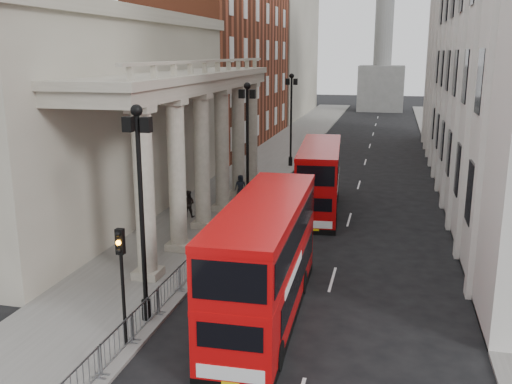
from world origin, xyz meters
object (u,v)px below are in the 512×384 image
(lamp_post_mid, at_px, (247,139))
(pedestrian_c, at_px, (241,186))
(bus_far, at_px, (319,177))
(traffic_light, at_px, (121,266))
(bus_near, at_px, (265,258))
(lamp_post_north, at_px, (291,113))
(lamp_post_south, at_px, (141,200))
(monument_column, at_px, (384,19))
(pedestrian_a, at_px, (178,219))
(pedestrian_b, at_px, (188,204))

(lamp_post_mid, distance_m, pedestrian_c, 5.36)
(bus_far, height_order, pedestrian_c, bus_far)
(traffic_light, xyz_separation_m, bus_near, (4.26, 3.56, -0.65))
(lamp_post_north, height_order, traffic_light, lamp_post_north)
(lamp_post_mid, xyz_separation_m, lamp_post_north, (0.00, 16.00, 0.00))
(pedestrian_c, bearing_deg, lamp_post_south, -92.15)
(lamp_post_mid, distance_m, bus_far, 5.38)
(monument_column, xyz_separation_m, pedestrian_c, (-7.97, -68.66, -15.03))
(bus_near, xyz_separation_m, bus_far, (0.11, 15.95, -0.15))
(lamp_post_south, relative_size, bus_near, 0.76)
(traffic_light, height_order, pedestrian_a, traffic_light)
(lamp_post_north, distance_m, pedestrian_a, 21.78)
(bus_far, bearing_deg, pedestrian_c, 157.82)
(pedestrian_a, bearing_deg, bus_far, 36.75)
(traffic_light, xyz_separation_m, pedestrian_a, (-2.96, 12.81, -2.23))
(lamp_post_north, bearing_deg, lamp_post_mid, -90.00)
(lamp_post_north, height_order, bus_near, lamp_post_north)
(lamp_post_north, relative_size, bus_near, 0.76)
(traffic_light, bearing_deg, pedestrian_b, 102.15)
(lamp_post_north, xyz_separation_m, pedestrian_c, (-1.37, -12.66, -3.96))
(bus_far, xyz_separation_m, pedestrian_a, (-7.33, -6.70, -1.43))
(pedestrian_a, relative_size, pedestrian_b, 0.89)
(lamp_post_mid, relative_size, pedestrian_a, 5.46)
(monument_column, height_order, bus_near, monument_column)
(traffic_light, bearing_deg, lamp_post_south, 92.84)
(lamp_post_south, relative_size, pedestrian_a, 5.46)
(lamp_post_mid, bearing_deg, lamp_post_north, 90.00)
(bus_far, height_order, pedestrian_a, bus_far)
(lamp_post_mid, bearing_deg, pedestrian_a, -118.72)
(lamp_post_mid, height_order, lamp_post_north, same)
(lamp_post_north, height_order, pedestrian_c, lamp_post_north)
(lamp_post_north, xyz_separation_m, traffic_light, (0.10, -34.02, -1.80))
(pedestrian_c, bearing_deg, lamp_post_mid, -73.90)
(bus_near, relative_size, pedestrian_b, 6.42)
(monument_column, relative_size, bus_near, 4.94)
(bus_near, xyz_separation_m, pedestrian_b, (-7.68, 12.34, -1.49))
(bus_near, bearing_deg, pedestrian_c, 106.36)
(lamp_post_north, bearing_deg, traffic_light, -89.83)
(traffic_light, xyz_separation_m, bus_far, (4.37, 19.51, -0.79))
(bus_near, bearing_deg, pedestrian_a, 126.48)
(bus_far, bearing_deg, pedestrian_b, -159.72)
(lamp_post_north, bearing_deg, lamp_post_south, -90.00)
(pedestrian_a, bearing_deg, traffic_light, -82.68)
(lamp_post_south, relative_size, bus_far, 0.80)
(bus_near, distance_m, pedestrian_c, 18.77)
(bus_far, bearing_deg, lamp_post_mid, -166.15)
(lamp_post_south, distance_m, pedestrian_a, 11.86)
(lamp_post_north, height_order, pedestrian_b, lamp_post_north)
(bus_near, relative_size, pedestrian_a, 7.20)
(traffic_light, distance_m, bus_near, 5.59)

